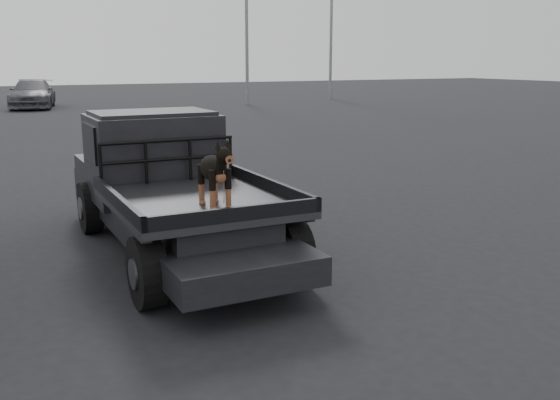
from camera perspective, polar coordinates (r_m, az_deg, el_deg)
name	(u,v)px	position (r m, az deg, el deg)	size (l,w,h in m)	color
ground	(208,313)	(6.45, -6.60, -10.25)	(120.00, 120.00, 0.00)	black
flatbed_ute	(175,219)	(8.33, -9.57, -1.68)	(2.00, 5.40, 0.92)	black
ute_cab	(153,142)	(9.06, -11.56, 5.20)	(1.72, 1.30, 0.88)	black
headache_rack	(169,161)	(8.37, -10.16, 3.51)	(1.80, 0.08, 0.55)	black
dog	(214,174)	(6.84, -6.04, 2.39)	(0.32, 0.60, 0.74)	black
distant_car_b	(32,94)	(35.52, -21.70, 9.01)	(2.06, 5.07, 1.47)	#48474C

